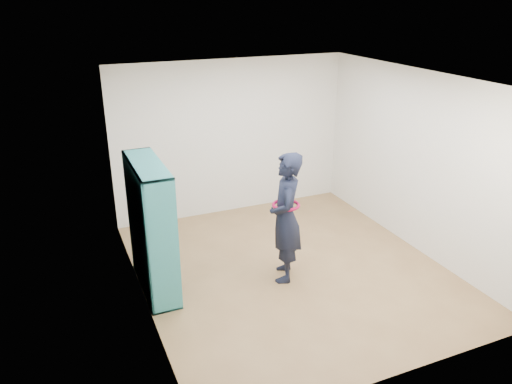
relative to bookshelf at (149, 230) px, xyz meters
name	(u,v)px	position (x,y,z in m)	size (l,w,h in m)	color
floor	(291,269)	(1.83, -0.31, -0.83)	(4.50, 4.50, 0.00)	brown
ceiling	(297,80)	(1.83, -0.31, 1.77)	(4.50, 4.50, 0.00)	white
wall_left	(137,206)	(-0.17, -0.31, 0.47)	(0.02, 4.50, 2.60)	silver
wall_right	(418,162)	(3.83, -0.31, 0.47)	(0.02, 4.50, 2.60)	silver
wall_back	(232,138)	(1.83, 1.94, 0.47)	(4.00, 0.02, 2.60)	silver
wall_front	(408,263)	(1.83, -2.56, 0.47)	(4.00, 0.02, 2.60)	silver
bookshelf	(149,230)	(0.00, 0.00, 0.00)	(0.37, 1.27, 1.69)	teal
person	(286,218)	(1.67, -0.43, 0.04)	(0.64, 0.75, 1.74)	black
smartphone	(274,207)	(1.57, -0.31, 0.16)	(0.03, 0.08, 0.12)	silver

